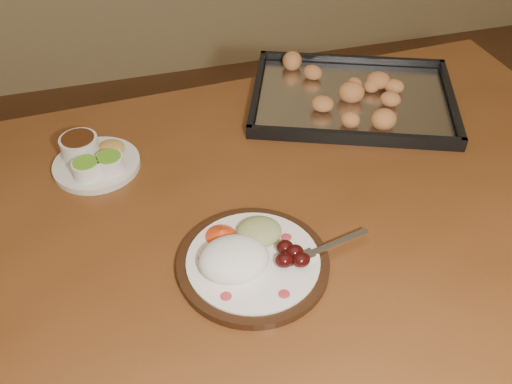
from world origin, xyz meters
name	(u,v)px	position (x,y,z in m)	size (l,w,h in m)	color
dining_table	(257,251)	(-0.04, 0.16, 0.65)	(1.55, 0.98, 0.75)	brown
dinner_plate	(249,258)	(-0.09, 0.05, 0.77)	(0.32, 0.25, 0.06)	black
condiment_saucer	(93,159)	(-0.31, 0.37, 0.77)	(0.17, 0.17, 0.06)	silver
baking_tray	(352,96)	(0.26, 0.45, 0.76)	(0.53, 0.47, 0.05)	black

